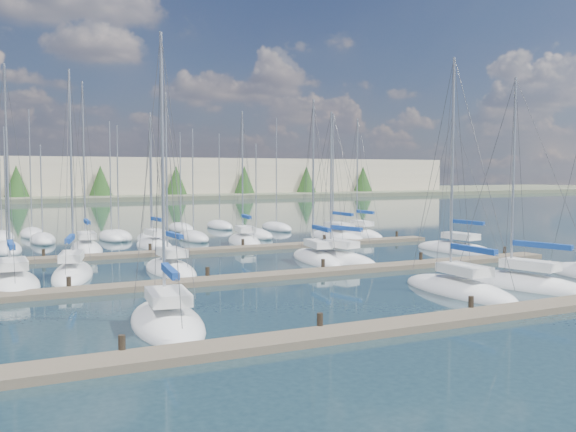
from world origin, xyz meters
name	(u,v)px	position (x,y,z in m)	size (l,w,h in m)	color
ground	(124,225)	(0.00, 60.00, 0.00)	(400.00, 400.00, 0.00)	#1E353D
dock_near	(413,324)	(0.00, 2.01, 0.15)	(44.00, 1.93, 1.10)	#6B5E4C
dock_mid	(274,276)	(0.00, 16.01, 0.15)	(44.00, 1.93, 1.10)	#6B5E4C
dock_far	(201,251)	(0.00, 30.01, 0.15)	(44.00, 1.93, 1.10)	#6B5E4C
sailboat_l	(337,259)	(7.26, 20.64, 0.18)	(4.31, 7.98, 11.71)	white
sailboat_f	(523,284)	(11.47, 6.93, 0.18)	(4.59, 9.20, 12.68)	white
sailboat_q	(337,237)	(15.46, 34.59, 0.17)	(3.20, 9.06, 12.99)	white
sailboat_r	(360,234)	(18.93, 35.75, 0.19)	(2.34, 7.72, 12.75)	white
sailboat_k	(316,259)	(5.96, 21.44, 0.19)	(3.43, 8.49, 12.64)	white
sailboat_m	(457,250)	(19.02, 21.21, 0.17)	(3.61, 8.76, 11.91)	white
sailboat_j	(170,269)	(-5.06, 21.25, 0.18)	(2.79, 7.44, 12.54)	white
sailboat_c	(167,322)	(-9.26, 6.92, 0.18)	(3.90, 8.25, 13.30)	white
sailboat_i	(73,274)	(-11.11, 22.11, 0.19)	(4.20, 8.73, 13.77)	white
sailboat_h	(11,283)	(-14.75, 20.16, 0.18)	(3.10, 8.06, 13.52)	white
sailboat_o	(154,245)	(-2.55, 35.16, 0.20)	(2.97, 6.69, 12.46)	white
sailboat_e	(459,290)	(7.04, 7.21, 0.18)	(2.81, 8.56, 13.54)	white
sailboat_n	(86,249)	(-8.24, 35.33, 0.20)	(3.02, 8.39, 14.82)	white
sailboat_p	(244,241)	(5.76, 34.88, 0.19)	(3.70, 7.86, 12.93)	white
distant_boats	(114,236)	(-4.34, 43.76, 0.29)	(36.93, 20.75, 13.30)	#9EA0A5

